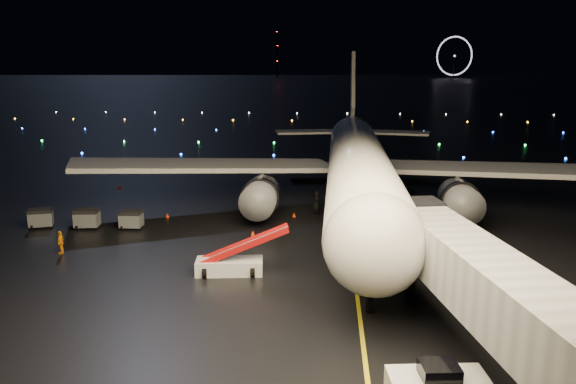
# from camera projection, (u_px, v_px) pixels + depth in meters

# --- Properties ---
(ground) EXTENTS (2000.00, 2000.00, 0.00)m
(ground) POSITION_uv_depth(u_px,v_px,m) (312.00, 93.00, 327.07)
(ground) COLOR black
(ground) RESTS_ON ground
(lane_centre) EXTENTS (0.25, 80.00, 0.02)m
(lane_centre) POSITION_uv_depth(u_px,v_px,m) (351.00, 241.00, 48.84)
(lane_centre) COLOR yellow
(lane_centre) RESTS_ON ground
(airliner) EXTENTS (60.42, 57.48, 16.90)m
(airliner) POSITION_uv_depth(u_px,v_px,m) (358.00, 130.00, 58.21)
(airliner) COLOR silver
(airliner) RESTS_ON ground
(belt_loader) EXTENTS (7.29, 2.68, 3.45)m
(belt_loader) POSITION_uv_depth(u_px,v_px,m) (229.00, 251.00, 40.94)
(belt_loader) COLOR silver
(belt_loader) RESTS_ON ground
(crew_c) EXTENTS (0.59, 1.17, 1.92)m
(crew_c) POSITION_uv_depth(u_px,v_px,m) (61.00, 242.00, 45.50)
(crew_c) COLOR #FF9910
(crew_c) RESTS_ON ground
(safety_cone_0) EXTENTS (0.44, 0.44, 0.50)m
(safety_cone_0) POSITION_uv_depth(u_px,v_px,m) (253.00, 233.00, 50.44)
(safety_cone_0) COLOR #FB380B
(safety_cone_0) RESTS_ON ground
(safety_cone_1) EXTENTS (0.48, 0.48, 0.47)m
(safety_cone_1) POSITION_uv_depth(u_px,v_px,m) (294.00, 215.00, 56.77)
(safety_cone_1) COLOR #FB380B
(safety_cone_1) RESTS_ON ground
(safety_cone_2) EXTENTS (0.43, 0.43, 0.46)m
(safety_cone_2) POSITION_uv_depth(u_px,v_px,m) (167.00, 215.00, 56.49)
(safety_cone_2) COLOR #FB380B
(safety_cone_2) RESTS_ON ground
(safety_cone_3) EXTENTS (0.62, 0.62, 0.54)m
(safety_cone_3) POSITION_uv_depth(u_px,v_px,m) (119.00, 187.00, 69.51)
(safety_cone_3) COLOR #FB380B
(safety_cone_3) RESTS_ON ground
(ferris_wheel) EXTENTS (49.33, 16.80, 52.00)m
(ferris_wheel) POSITION_uv_depth(u_px,v_px,m) (454.00, 58.00, 718.30)
(ferris_wheel) COLOR black
(ferris_wheel) RESTS_ON ground
(radio_mast) EXTENTS (1.80, 1.80, 64.00)m
(radio_mast) POSITION_uv_depth(u_px,v_px,m) (277.00, 53.00, 752.49)
(radio_mast) COLOR black
(radio_mast) RESTS_ON ground
(taxiway_lights) EXTENTS (164.00, 92.00, 0.36)m
(taxiway_lights) POSITION_uv_depth(u_px,v_px,m) (288.00, 128.00, 138.21)
(taxiway_lights) COLOR black
(taxiway_lights) RESTS_ON ground
(baggage_cart_0) EXTENTS (1.99, 1.40, 1.69)m
(baggage_cart_0) POSITION_uv_depth(u_px,v_px,m) (131.00, 220.00, 52.54)
(baggage_cart_0) COLOR slate
(baggage_cart_0) RESTS_ON ground
(baggage_cart_1) EXTENTS (2.31, 1.74, 1.83)m
(baggage_cart_1) POSITION_uv_depth(u_px,v_px,m) (87.00, 219.00, 52.64)
(baggage_cart_1) COLOR slate
(baggage_cart_1) RESTS_ON ground
(baggage_cart_2) EXTENTS (2.49, 2.11, 1.80)m
(baggage_cart_2) POSITION_uv_depth(u_px,v_px,m) (41.00, 218.00, 52.88)
(baggage_cart_2) COLOR slate
(baggage_cart_2) RESTS_ON ground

